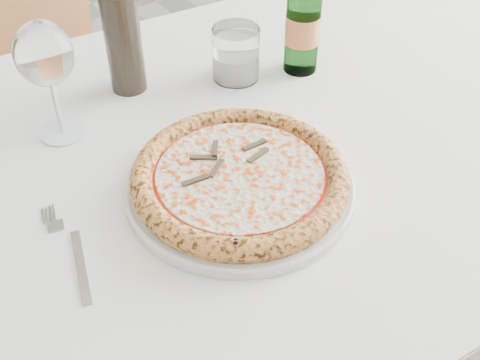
% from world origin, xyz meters
% --- Properties ---
extents(dining_table, '(1.62, 1.04, 0.76)m').
position_xyz_m(dining_table, '(0.20, 0.20, 0.67)').
color(dining_table, brown).
rests_on(dining_table, floor).
extents(chair_far, '(0.52, 0.52, 0.93)m').
position_xyz_m(chair_far, '(0.22, 1.03, 0.53)').
color(chair_far, brown).
rests_on(chair_far, floor).
extents(plate, '(0.33, 0.33, 0.02)m').
position_xyz_m(plate, '(0.20, 0.10, 0.76)').
color(plate, silver).
rests_on(plate, dining_table).
extents(pizza, '(0.31, 0.31, 0.03)m').
position_xyz_m(pizza, '(0.20, 0.10, 0.78)').
color(pizza, gold).
rests_on(pizza, plate).
extents(fork, '(0.05, 0.18, 0.00)m').
position_xyz_m(fork, '(-0.04, 0.12, 0.76)').
color(fork, gray).
rests_on(fork, dining_table).
extents(wine_glass, '(0.09, 0.09, 0.19)m').
position_xyz_m(wine_glass, '(0.05, 0.37, 0.90)').
color(wine_glass, silver).
rests_on(wine_glass, dining_table).
extents(tumbler, '(0.08, 0.08, 0.09)m').
position_xyz_m(tumbler, '(0.37, 0.35, 0.80)').
color(tumbler, white).
rests_on(tumbler, dining_table).
extents(beer_bottle, '(0.06, 0.06, 0.24)m').
position_xyz_m(beer_bottle, '(0.48, 0.31, 0.85)').
color(beer_bottle, '#457A44').
rests_on(beer_bottle, dining_table).
extents(wine_bottle, '(0.06, 0.06, 0.25)m').
position_xyz_m(wine_bottle, '(0.19, 0.43, 0.86)').
color(wine_bottle, black).
rests_on(wine_bottle, dining_table).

